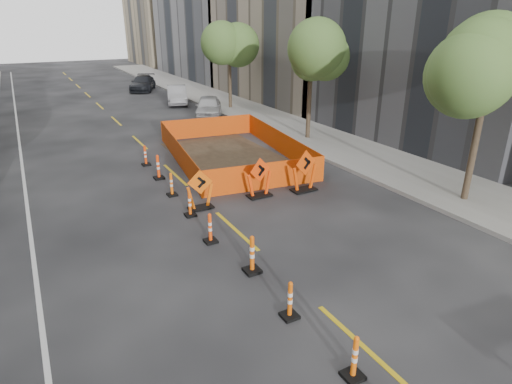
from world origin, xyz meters
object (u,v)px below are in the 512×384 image
parked_car_mid (177,95)px  parked_car_far (143,83)px  channelizer_8 (145,155)px  parked_car_near (209,107)px  channelizer_3 (252,254)px  chevron_sign_center (259,177)px  chevron_sign_left (200,190)px  channelizer_2 (290,300)px  channelizer_4 (210,228)px  channelizer_7 (158,167)px  channelizer_1 (355,357)px  chevron_sign_right (305,171)px  channelizer_5 (190,203)px  channelizer_6 (171,184)px

parked_car_mid → parked_car_far: parked_car_mid is taller
channelizer_8 → parked_car_near: bearing=51.2°
channelizer_3 → channelizer_8: bearing=90.3°
chevron_sign_center → parked_car_mid: chevron_sign_center is taller
chevron_sign_left → channelizer_2: bearing=-81.5°
channelizer_8 → chevron_sign_left: 5.81m
channelizer_8 → parked_car_mid: 15.55m
channelizer_4 → parked_car_far: parked_car_far is taller
channelizer_3 → channelizer_7: bearing=90.4°
channelizer_1 → parked_car_mid: 29.28m
channelizer_3 → chevron_sign_center: size_ratio=0.70×
channelizer_1 → chevron_sign_left: (0.39, 8.61, 0.25)m
channelizer_1 → chevron_sign_left: chevron_sign_left is taller
parked_car_mid → chevron_sign_right: bearing=-78.0°
channelizer_3 → parked_car_mid: (6.34, 24.46, 0.15)m
channelizer_4 → channelizer_1: bearing=-87.4°
channelizer_5 → channelizer_6: size_ratio=1.00×
parked_car_far → chevron_sign_right: bearing=-68.0°
channelizer_3 → channelizer_6: size_ratio=1.17×
channelizer_2 → parked_car_mid: (6.48, 26.52, 0.22)m
channelizer_8 → chevron_sign_left: chevron_sign_left is taller
channelizer_4 → parked_car_near: 17.78m
chevron_sign_center → parked_car_near: chevron_sign_center is taller
channelizer_1 → chevron_sign_center: chevron_sign_center is taller
channelizer_6 → channelizer_7: size_ratio=0.88×
channelizer_1 → chevron_sign_left: bearing=87.4°
channelizer_2 → channelizer_8: (0.09, 12.34, 0.00)m
chevron_sign_center → parked_car_near: (3.81, 13.97, -0.05)m
channelizer_3 → parked_car_far: 32.88m
parked_car_far → channelizer_2: bearing=-75.3°
parked_car_near → channelizer_7: bearing=-97.9°
channelizer_1 → parked_car_far: 36.94m
channelizer_5 → chevron_sign_right: (4.74, 0.04, 0.37)m
parked_car_mid → chevron_sign_center: bearing=-83.2°
channelizer_8 → chevron_sign_left: (0.39, -5.79, 0.26)m
parked_car_near → channelizer_1: bearing=-81.3°
channelizer_3 → chevron_sign_center: (2.71, 4.48, 0.23)m
channelizer_1 → parked_car_near: bearing=73.8°
channelizer_8 → channelizer_2: bearing=-90.4°
channelizer_4 → parked_car_near: parked_car_near is taller
channelizer_3 → channelizer_7: (-0.06, 8.23, -0.02)m
chevron_sign_left → chevron_sign_center: chevron_sign_center is taller
parked_car_mid → parked_car_far: 7.94m
channelizer_8 → channelizer_1: bearing=-90.0°
channelizer_5 → parked_car_mid: size_ratio=0.22×
chevron_sign_left → channelizer_8: bearing=106.5°
chevron_sign_center → channelizer_7: bearing=114.3°
channelizer_3 → channelizer_5: bearing=92.8°
channelizer_8 → chevron_sign_center: 6.44m
channelizer_1 → chevron_sign_center: size_ratio=0.62×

